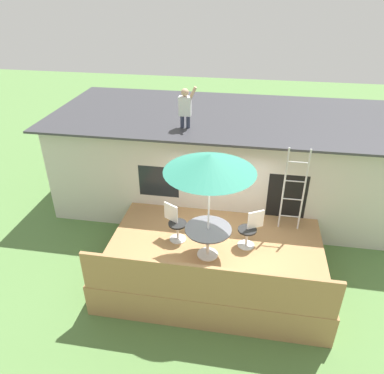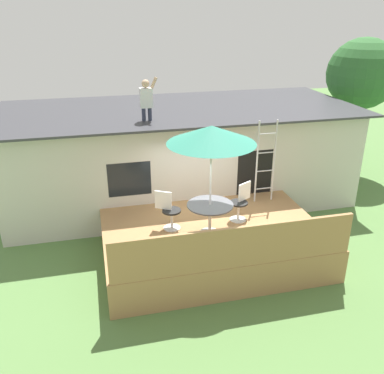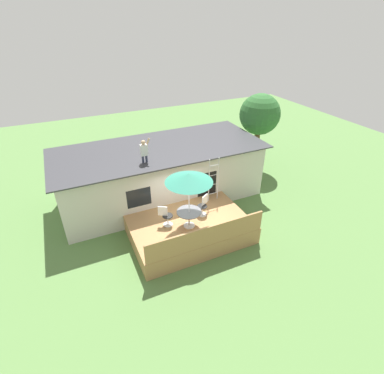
% 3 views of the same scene
% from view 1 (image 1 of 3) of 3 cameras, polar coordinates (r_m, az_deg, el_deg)
% --- Properties ---
extents(ground_plane, '(40.00, 40.00, 0.00)m').
position_cam_1_polar(ground_plane, '(9.38, 3.40, -13.10)').
color(ground_plane, '#567F42').
extents(house, '(10.50, 4.50, 2.86)m').
position_cam_1_polar(house, '(11.58, 5.67, 4.37)').
color(house, beige).
rests_on(house, ground).
extents(deck, '(5.08, 3.47, 0.80)m').
position_cam_1_polar(deck, '(9.12, 3.48, -11.25)').
color(deck, '#A87A4C').
rests_on(deck, ground).
extents(deck_railing, '(4.98, 0.08, 0.90)m').
position_cam_1_polar(deck_railing, '(7.31, 2.12, -14.82)').
color(deck_railing, '#A87A4C').
rests_on(deck_railing, deck).
extents(patio_table, '(1.04, 1.04, 0.74)m').
position_cam_1_polar(patio_table, '(8.28, 2.50, -7.31)').
color(patio_table, silver).
rests_on(patio_table, deck).
extents(patio_umbrella, '(1.90, 1.90, 2.54)m').
position_cam_1_polar(patio_umbrella, '(7.36, 2.79, 3.69)').
color(patio_umbrella, silver).
rests_on(patio_umbrella, deck).
extents(step_ladder, '(0.52, 0.04, 2.20)m').
position_cam_1_polar(step_ladder, '(9.20, 15.42, -0.51)').
color(step_ladder, silver).
rests_on(step_ladder, deck).
extents(person_figure, '(0.47, 0.20, 1.11)m').
position_cam_1_polar(person_figure, '(9.78, -1.02, 12.47)').
color(person_figure, '#33384C').
rests_on(person_figure, house).
extents(patio_chair_left, '(0.58, 0.44, 0.92)m').
position_cam_1_polar(patio_chair_left, '(8.87, -2.61, -5.53)').
color(patio_chair_left, silver).
rests_on(patio_chair_left, deck).
extents(patio_chair_right, '(0.58, 0.44, 0.92)m').
position_cam_1_polar(patio_chair_right, '(8.75, 8.95, -6.46)').
color(patio_chair_right, silver).
rests_on(patio_chair_right, deck).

